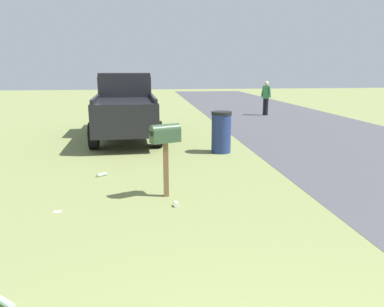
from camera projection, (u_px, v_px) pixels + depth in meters
The scene contains 8 objects.
mailbox at pixel (165, 139), 6.33m from camera, with size 0.39×0.56×1.31m.
pickup_truck at pixel (126, 103), 12.21m from camera, with size 5.59×2.24×2.09m.
trash_bin at pixel (221, 132), 9.86m from camera, with size 0.55×0.55×1.12m.
pedestrian at pixel (266, 96), 17.71m from camera, with size 0.41×0.41×1.64m.
litter_bottle_near_hydrant at pixel (102, 174), 7.77m from camera, with size 0.07×0.07×0.22m, color #B2D8BF.
litter_wrapper_midfield_b at pixel (58, 212), 5.84m from camera, with size 0.12×0.08×0.01m, color silver.
litter_cup_far_scatter at pixel (176, 204), 6.06m from camera, with size 0.08×0.08×0.10m, color white.
litter_bottle_midfield_a at pixel (6, 303), 3.52m from camera, with size 0.07×0.07×0.22m, color #B2D8BF.
Camera 1 is at (-0.67, 0.82, 2.24)m, focal length 34.17 mm.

